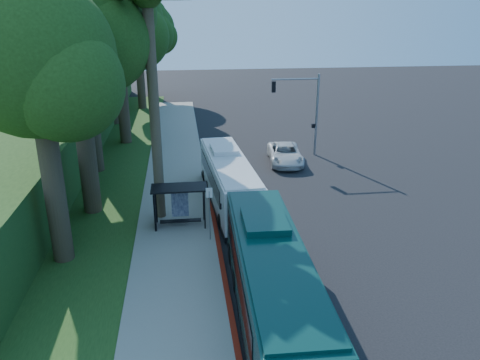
{
  "coord_description": "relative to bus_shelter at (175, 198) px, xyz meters",
  "views": [
    {
      "loc": [
        -6.72,
        -28.16,
        12.25
      ],
      "look_at": [
        -2.96,
        1.0,
        1.3
      ],
      "focal_mm": 35.0,
      "sensor_mm": 36.0,
      "label": 1
    }
  ],
  "objects": [
    {
      "name": "palm_tree",
      "position": [
        -0.94,
        1.36,
        10.57
      ],
      "size": [
        4.2,
        4.2,
        14.4
      ],
      "color": "#4C3F2D",
      "rests_on": "ground"
    },
    {
      "name": "tree_3",
      "position": [
        -6.62,
        26.84,
        10.17
      ],
      "size": [
        10.08,
        9.6,
        17.28
      ],
      "color": "#382B1E",
      "rests_on": "ground"
    },
    {
      "name": "tree_4",
      "position": [
        -4.14,
        34.84,
        7.92
      ],
      "size": [
        8.4,
        8.0,
        14.14
      ],
      "color": "#382B1E",
      "rests_on": "ground"
    },
    {
      "name": "stop_sign_pole",
      "position": [
        1.86,
        -2.14,
        0.28
      ],
      "size": [
        0.35,
        0.06,
        3.17
      ],
      "color": "gray",
      "rests_on": "ground"
    },
    {
      "name": "red_curb",
      "position": [
        2.26,
        -1.14,
        -1.74
      ],
      "size": [
        0.25,
        30.0,
        0.13
      ],
      "primitive_type": "cube",
      "color": "maroon",
      "rests_on": "ground"
    },
    {
      "name": "grass_verge",
      "position": [
        -5.74,
        7.86,
        -1.78
      ],
      "size": [
        8.0,
        70.0,
        0.06
      ],
      "primitive_type": "cube",
      "color": "#234719",
      "rests_on": "ground"
    },
    {
      "name": "sidewalk",
      "position": [
        -0.04,
        2.86,
        -1.75
      ],
      "size": [
        4.5,
        70.0,
        0.12
      ],
      "primitive_type": "cube",
      "color": "gray",
      "rests_on": "ground"
    },
    {
      "name": "white_bus",
      "position": [
        3.45,
        3.1,
        -0.17
      ],
      "size": [
        3.12,
        11.39,
        3.36
      ],
      "rotation": [
        0.0,
        0.0,
        0.06
      ],
      "color": "silver",
      "rests_on": "ground"
    },
    {
      "name": "traffic_signal_pole",
      "position": [
        11.04,
        12.86,
        2.62
      ],
      "size": [
        4.1,
        0.3,
        7.0
      ],
      "color": "gray",
      "rests_on": "ground"
    },
    {
      "name": "tree_2",
      "position": [
        -4.64,
        18.84,
        8.67
      ],
      "size": [
        8.82,
        8.4,
        15.12
      ],
      "color": "#382B1E",
      "rests_on": "ground"
    },
    {
      "name": "ground",
      "position": [
        7.26,
        2.86,
        -1.81
      ],
      "size": [
        140.0,
        140.0,
        0.0
      ],
      "primitive_type": "plane",
      "color": "black",
      "rests_on": "ground"
    },
    {
      "name": "bus_shelter",
      "position": [
        0.0,
        0.0,
        0.0
      ],
      "size": [
        3.2,
        1.51,
        2.55
      ],
      "color": "black",
      "rests_on": "ground"
    },
    {
      "name": "pickup",
      "position": [
        8.97,
        10.93,
        -1.03
      ],
      "size": [
        3.08,
        5.82,
        1.56
      ],
      "primitive_type": "imported",
      "rotation": [
        0.0,
        0.0,
        -0.09
      ],
      "color": "silver",
      "rests_on": "ground"
    },
    {
      "name": "teal_bus",
      "position": [
        3.87,
        -9.3,
        0.02
      ],
      "size": [
        3.01,
        12.59,
        3.73
      ],
      "rotation": [
        0.0,
        0.0,
        -0.03
      ],
      "color": "#09312D",
      "rests_on": "ground"
    },
    {
      "name": "tree_5",
      "position": [
        -3.16,
        42.84,
        7.16
      ],
      "size": [
        7.35,
        7.0,
        12.86
      ],
      "color": "#382B1E",
      "rests_on": "ground"
    },
    {
      "name": "tree_0",
      "position": [
        -5.14,
        2.84,
        9.4
      ],
      "size": [
        8.4,
        8.0,
        15.7
      ],
      "color": "#382B1E",
      "rests_on": "ground"
    },
    {
      "name": "tree_6",
      "position": [
        -5.65,
        -3.16,
        7.9
      ],
      "size": [
        7.56,
        7.2,
        13.74
      ],
      "color": "#382B1E",
      "rests_on": "ground"
    }
  ]
}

